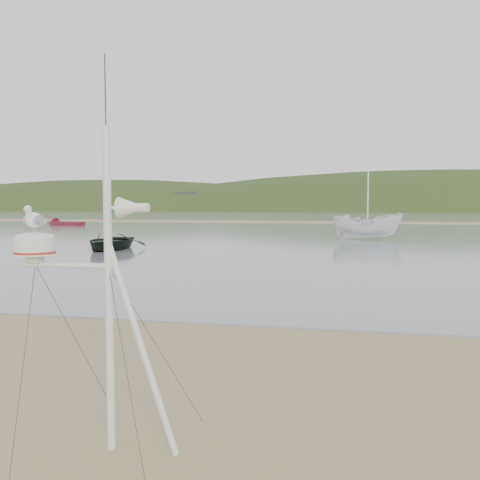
% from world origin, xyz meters
% --- Properties ---
extents(ground, '(560.00, 560.00, 0.00)m').
position_xyz_m(ground, '(0.00, 0.00, 0.00)').
color(ground, '#8F7952').
rests_on(ground, ground).
extents(water, '(560.00, 256.00, 0.04)m').
position_xyz_m(water, '(0.00, 132.00, 0.02)').
color(water, slate).
rests_on(water, ground).
extents(sandbar, '(560.00, 7.00, 0.07)m').
position_xyz_m(sandbar, '(0.00, 70.00, 0.07)').
color(sandbar, '#8F7952').
rests_on(sandbar, water).
extents(hill_ridge, '(620.00, 180.00, 80.00)m').
position_xyz_m(hill_ridge, '(18.52, 235.00, -19.70)').
color(hill_ridge, '#243515').
rests_on(hill_ridge, ground).
extents(far_cottages, '(294.40, 6.30, 8.00)m').
position_xyz_m(far_cottages, '(3.00, 196.00, 4.00)').
color(far_cottages, silver).
rests_on(far_cottages, ground).
extents(mast_rig, '(1.90, 2.03, 4.29)m').
position_xyz_m(mast_rig, '(0.77, -1.85, 1.04)').
color(mast_rig, silver).
rests_on(mast_rig, ground).
extents(boat_dark, '(3.41, 1.20, 4.69)m').
position_xyz_m(boat_dark, '(-10.35, 20.85, 2.38)').
color(boat_dark, black).
rests_on(boat_dark, water).
extents(boat_white, '(2.05, 2.00, 5.24)m').
position_xyz_m(boat_white, '(4.91, 32.98, 2.66)').
color(boat_white, silver).
rests_on(boat_white, water).
extents(dinghy_red_far, '(6.13, 3.04, 1.45)m').
position_xyz_m(dinghy_red_far, '(-32.66, 52.00, 0.29)').
color(dinghy_red_far, '#54131C').
rests_on(dinghy_red_far, ground).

